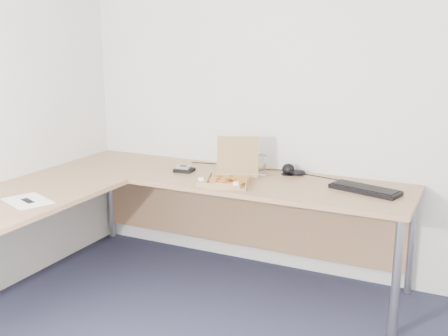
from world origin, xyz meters
The scene contains 11 objects.
room_shell centered at (0.00, 0.00, 1.25)m, with size 3.50×3.50×2.50m, color silver, non-canonical shape.
desk centered at (-0.82, 0.97, 0.70)m, with size 2.50×2.20×0.73m.
pizza_box centered at (-0.40, 1.25, 0.76)m, with size 0.28×0.32×0.28m.
drinking_glass centered at (-0.30, 1.55, 0.80)m, with size 0.08×0.08×0.13m, color white.
keyboard centered at (0.43, 1.44, 0.74)m, with size 0.43×0.15×0.03m, color black.
mouse centered at (-0.07, 1.64, 0.75)m, with size 0.11×0.07×0.04m, color black.
wallet centered at (-0.82, 1.40, 0.74)m, with size 0.13×0.11×0.02m, color black.
phone centered at (-0.82, 1.39, 0.76)m, with size 0.10×0.05×0.02m, color #B2B5BA.
paper_sheet centered at (-1.29, 0.39, 0.73)m, with size 0.30×0.21×0.00m, color white.
dome_speaker centered at (-0.13, 1.64, 0.77)m, with size 0.10×0.10×0.08m, color black.
cable_bundle centered at (-0.35, 1.68, 0.73)m, with size 0.56×0.04×0.01m, color black, non-canonical shape.
Camera 1 is at (1.08, -1.88, 1.68)m, focal length 44.53 mm.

